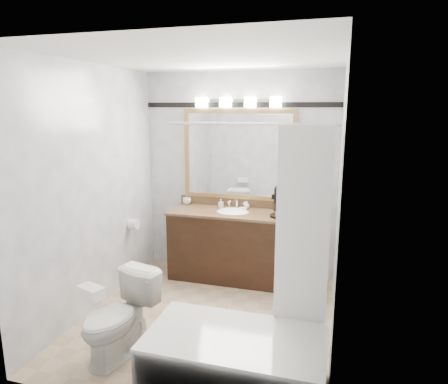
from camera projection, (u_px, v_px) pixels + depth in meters
The scene contains 14 objects.
room at pixel (205, 197), 3.73m from camera, with size 2.42×2.62×2.52m.
vanity at pixel (233, 244), 4.86m from camera, with size 1.53×0.58×0.97m.
mirror at pixel (239, 155), 4.89m from camera, with size 1.40×0.04×1.10m.
vanity_light_bar at pixel (238, 102), 4.70m from camera, with size 1.02×0.14×0.12m.
accent_stripe at pixel (239, 105), 4.77m from camera, with size 2.40×0.01×0.06m, color black.
bathtub at pixel (239, 355), 2.94m from camera, with size 1.30×0.75×1.96m.
tp_roll at pixel (133, 224), 4.78m from camera, with size 0.12×0.12×0.11m, color white.
toilet at pixel (119, 317), 3.33m from camera, with size 0.39×0.69×0.71m, color white.
tissue_box at pixel (91, 292), 2.92m from camera, with size 0.20×0.11×0.08m, color white.
coffee_maker at pixel (281, 199), 4.55m from camera, with size 0.20×0.24×0.38m.
cup_left at pixel (187, 201), 5.13m from camera, with size 0.11×0.11×0.08m, color white.
soap_bottle_a at pixel (221, 203), 4.95m from camera, with size 0.05×0.05×0.11m, color white.
soap_bottle_b at pixel (247, 205), 4.91m from camera, with size 0.07×0.07×0.09m, color white.
soap_bar at pixel (243, 209), 4.85m from camera, with size 0.08×0.05×0.03m, color beige.
Camera 1 is at (1.17, -3.45, 2.07)m, focal length 32.00 mm.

